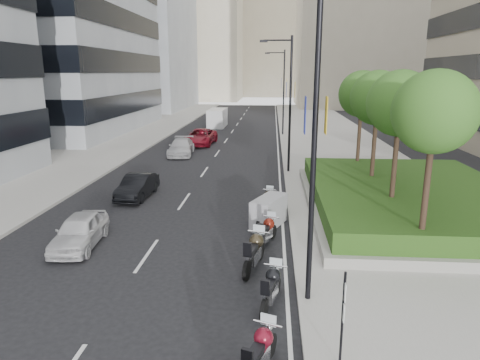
# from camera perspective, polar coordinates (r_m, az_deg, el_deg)

# --- Properties ---
(ground) EXTENTS (160.00, 160.00, 0.00)m
(ground) POSITION_cam_1_polar(r_m,az_deg,el_deg) (13.00, -10.82, -17.23)
(ground) COLOR black
(ground) RESTS_ON ground
(sidewalk_right) EXTENTS (10.00, 100.00, 0.15)m
(sidewalk_right) POSITION_cam_1_polar(r_m,az_deg,el_deg) (41.63, 12.39, 4.67)
(sidewalk_right) COLOR #9E9B93
(sidewalk_right) RESTS_ON ground
(sidewalk_left) EXTENTS (8.00, 100.00, 0.15)m
(sidewalk_left) POSITION_cam_1_polar(r_m,az_deg,el_deg) (43.91, -15.97, 4.93)
(sidewalk_left) COLOR #9E9B93
(sidewalk_left) RESTS_ON ground
(lane_edge) EXTENTS (0.12, 100.00, 0.01)m
(lane_edge) POSITION_cam_1_polar(r_m,az_deg,el_deg) (41.23, 5.05, 4.75)
(lane_edge) COLOR silver
(lane_edge) RESTS_ON ground
(lane_centre) EXTENTS (0.12, 100.00, 0.01)m
(lane_centre) POSITION_cam_1_polar(r_m,az_deg,el_deg) (41.49, -2.18, 4.86)
(lane_centre) COLOR silver
(lane_centre) RESTS_ON ground
(building_grey_far) EXTENTS (22.00, 26.00, 30.00)m
(building_grey_far) POSITION_cam_1_polar(r_m,az_deg,el_deg) (85.52, -15.08, 19.28)
(building_grey_far) COLOR gray
(building_grey_far) RESTS_ON ground
(building_cream_right) EXTENTS (28.00, 24.00, 36.00)m
(building_cream_right) POSITION_cam_1_polar(r_m,az_deg,el_deg) (93.30, 17.06, 20.55)
(building_cream_right) COLOR #B7AD93
(building_cream_right) RESTS_ON ground
(building_cream_left) EXTENTS (26.00, 24.00, 34.00)m
(building_cream_left) POSITION_cam_1_polar(r_m,az_deg,el_deg) (113.15, -6.86, 19.30)
(building_cream_left) COLOR #B7AD93
(building_cream_left) RESTS_ON ground
(building_cream_centre) EXTENTS (30.00, 24.00, 38.00)m
(building_cream_centre) POSITION_cam_1_polar(r_m,az_deg,el_deg) (131.26, 4.03, 19.52)
(building_cream_centre) COLOR #B7AD93
(building_cream_centre) RESTS_ON ground
(planter) EXTENTS (10.00, 14.00, 0.40)m
(planter) POSITION_cam_1_polar(r_m,az_deg,el_deg) (22.70, 21.73, -3.16)
(planter) COLOR gray
(planter) RESTS_ON sidewalk_right
(hedge) EXTENTS (9.40, 13.40, 0.80)m
(hedge) POSITION_cam_1_polar(r_m,az_deg,el_deg) (22.54, 21.87, -1.71)
(hedge) COLOR #1F3F12
(hedge) RESTS_ON planter
(tree_0) EXTENTS (2.80, 2.80, 6.30)m
(tree_0) POSITION_cam_1_polar(r_m,az_deg,el_deg) (15.68, 24.54, 8.17)
(tree_0) COLOR #332319
(tree_0) RESTS_ON planter
(tree_1) EXTENTS (2.80, 2.80, 6.30)m
(tree_1) POSITION_cam_1_polar(r_m,az_deg,el_deg) (19.47, 20.56, 9.48)
(tree_1) COLOR #332319
(tree_1) RESTS_ON planter
(tree_2) EXTENTS (2.80, 2.80, 6.30)m
(tree_2) POSITION_cam_1_polar(r_m,az_deg,el_deg) (23.34, 17.87, 10.33)
(tree_2) COLOR #332319
(tree_2) RESTS_ON planter
(tree_3) EXTENTS (2.80, 2.80, 6.30)m
(tree_3) POSITION_cam_1_polar(r_m,az_deg,el_deg) (27.24, 15.94, 10.92)
(tree_3) COLOR #332319
(tree_3) RESTS_ON planter
(lamp_post_0) EXTENTS (2.34, 0.45, 9.00)m
(lamp_post_0) POSITION_cam_1_polar(r_m,az_deg,el_deg) (11.84, 9.17, 5.95)
(lamp_post_0) COLOR black
(lamp_post_0) RESTS_ON ground
(lamp_post_1) EXTENTS (2.34, 0.45, 9.00)m
(lamp_post_1) POSITION_cam_1_polar(r_m,az_deg,el_deg) (28.74, 6.42, 10.79)
(lamp_post_1) COLOR black
(lamp_post_1) RESTS_ON ground
(lamp_post_2) EXTENTS (2.34, 0.45, 9.00)m
(lamp_post_2) POSITION_cam_1_polar(r_m,az_deg,el_deg) (46.72, 5.67, 12.09)
(lamp_post_2) COLOR black
(lamp_post_2) RESTS_ON ground
(parking_sign) EXTENTS (0.06, 0.32, 2.50)m
(parking_sign) POSITION_cam_1_polar(r_m,az_deg,el_deg) (10.29, 13.55, -17.06)
(parking_sign) COLOR black
(parking_sign) RESTS_ON ground
(motorcycle_1) EXTENTS (0.93, 2.04, 1.06)m
(motorcycle_1) POSITION_cam_1_polar(r_m,az_deg,el_deg) (10.42, 2.66, -22.07)
(motorcycle_1) COLOR black
(motorcycle_1) RESTS_ON ground
(motorcycle_2) EXTENTS (0.79, 2.13, 1.07)m
(motorcycle_2) POSITION_cam_1_polar(r_m,az_deg,el_deg) (13.00, 4.20, -14.09)
(motorcycle_2) COLOR black
(motorcycle_2) RESTS_ON ground
(motorcycle_3) EXTENTS (0.88, 2.37, 1.20)m
(motorcycle_3) POSITION_cam_1_polar(r_m,az_deg,el_deg) (15.15, 1.92, -9.50)
(motorcycle_3) COLOR black
(motorcycle_3) RESTS_ON ground
(motorcycle_4) EXTENTS (0.93, 2.02, 1.05)m
(motorcycle_4) POSITION_cam_1_polar(r_m,az_deg,el_deg) (17.18, 3.59, -6.87)
(motorcycle_4) COLOR black
(motorcycle_4) RESTS_ON ground
(motorcycle_5) EXTENTS (1.70, 2.39, 1.35)m
(motorcycle_5) POSITION_cam_1_polar(r_m,az_deg,el_deg) (19.13, 3.87, -4.29)
(motorcycle_5) COLOR black
(motorcycle_5) RESTS_ON ground
(motorcycle_6) EXTENTS (0.71, 2.00, 1.01)m
(motorcycle_6) POSITION_cam_1_polar(r_m,az_deg,el_deg) (21.23, 3.68, -2.78)
(motorcycle_6) COLOR black
(motorcycle_6) RESTS_ON ground
(car_a) EXTENTS (1.82, 3.88, 1.28)m
(car_a) POSITION_cam_1_polar(r_m,az_deg,el_deg) (18.13, -20.61, -6.37)
(car_a) COLOR silver
(car_a) RESTS_ON ground
(car_b) EXTENTS (1.51, 3.91, 1.27)m
(car_b) POSITION_cam_1_polar(r_m,az_deg,el_deg) (24.15, -13.53, -0.82)
(car_b) COLOR black
(car_b) RESTS_ON ground
(car_c) EXTENTS (2.28, 4.82, 1.36)m
(car_c) POSITION_cam_1_polar(r_m,az_deg,el_deg) (35.94, -7.85, 4.37)
(car_c) COLOR #B8B7BA
(car_c) RESTS_ON ground
(car_d) EXTENTS (2.81, 5.51, 1.49)m
(car_d) POSITION_cam_1_polar(r_m,az_deg,el_deg) (41.01, -5.30, 5.74)
(car_d) COLOR maroon
(car_d) RESTS_ON ground
(delivery_van) EXTENTS (2.07, 5.29, 2.21)m
(delivery_van) POSITION_cam_1_polar(r_m,az_deg,el_deg) (54.43, -3.06, 8.17)
(delivery_van) COLOR silver
(delivery_van) RESTS_ON ground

